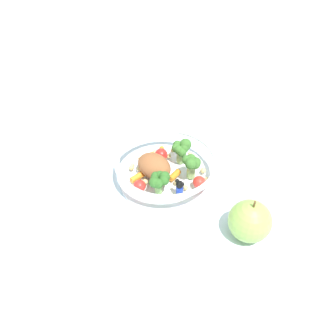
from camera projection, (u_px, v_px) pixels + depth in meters
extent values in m
plane|color=silver|center=(167.00, 178.00, 0.68)|extent=(2.40, 2.40, 0.00)
cylinder|color=white|center=(168.00, 177.00, 0.68)|extent=(0.19, 0.19, 0.01)
torus|color=white|center=(168.00, 161.00, 0.65)|extent=(0.20, 0.20, 0.01)
ellipsoid|color=brown|center=(154.00, 164.00, 0.66)|extent=(0.09, 0.09, 0.05)
cylinder|color=#8EB766|center=(191.00, 171.00, 0.66)|extent=(0.02, 0.02, 0.03)
sphere|color=#386B28|center=(187.00, 160.00, 0.64)|extent=(0.02, 0.02, 0.02)
sphere|color=#386B28|center=(191.00, 164.00, 0.63)|extent=(0.02, 0.02, 0.02)
sphere|color=#386B28|center=(195.00, 164.00, 0.64)|extent=(0.02, 0.02, 0.02)
sphere|color=#386B28|center=(196.00, 161.00, 0.65)|extent=(0.02, 0.02, 0.02)
sphere|color=#386B28|center=(191.00, 159.00, 0.65)|extent=(0.02, 0.02, 0.02)
cylinder|color=#8EB766|center=(181.00, 157.00, 0.70)|extent=(0.02, 0.02, 0.02)
sphere|color=#386B28|center=(176.00, 148.00, 0.68)|extent=(0.02, 0.02, 0.02)
sphere|color=#386B28|center=(179.00, 150.00, 0.67)|extent=(0.02, 0.02, 0.02)
sphere|color=#386B28|center=(182.00, 152.00, 0.67)|extent=(0.02, 0.02, 0.02)
sphere|color=#386B28|center=(184.00, 148.00, 0.68)|extent=(0.02, 0.02, 0.02)
sphere|color=#386B28|center=(185.00, 144.00, 0.68)|extent=(0.02, 0.02, 0.02)
sphere|color=#386B28|center=(183.00, 146.00, 0.69)|extent=(0.02, 0.02, 0.02)
sphere|color=#386B28|center=(177.00, 145.00, 0.68)|extent=(0.02, 0.02, 0.02)
cylinder|color=#7FAD5B|center=(159.00, 188.00, 0.63)|extent=(0.01, 0.01, 0.02)
sphere|color=#2D6023|center=(155.00, 179.00, 0.62)|extent=(0.02, 0.02, 0.02)
sphere|color=#2D6023|center=(154.00, 183.00, 0.61)|extent=(0.02, 0.02, 0.02)
sphere|color=#2D6023|center=(158.00, 184.00, 0.61)|extent=(0.02, 0.02, 0.02)
sphere|color=#2D6023|center=(163.00, 180.00, 0.61)|extent=(0.02, 0.02, 0.02)
sphere|color=#2D6023|center=(162.00, 177.00, 0.62)|extent=(0.02, 0.02, 0.02)
sphere|color=#2D6023|center=(160.00, 175.00, 0.62)|extent=(0.02, 0.02, 0.02)
sphere|color=#2D6023|center=(156.00, 176.00, 0.63)|extent=(0.02, 0.02, 0.02)
cube|color=yellow|center=(179.00, 194.00, 0.63)|extent=(0.02, 0.02, 0.00)
cylinder|color=#1933B2|center=(179.00, 190.00, 0.63)|extent=(0.02, 0.02, 0.02)
sphere|color=black|center=(180.00, 184.00, 0.61)|extent=(0.01, 0.01, 0.01)
sphere|color=black|center=(182.00, 184.00, 0.61)|extent=(0.01, 0.01, 0.01)
sphere|color=black|center=(177.00, 181.00, 0.61)|extent=(0.01, 0.01, 0.01)
cylinder|color=orange|center=(146.00, 157.00, 0.71)|extent=(0.03, 0.03, 0.01)
cylinder|color=orange|center=(175.00, 175.00, 0.66)|extent=(0.03, 0.03, 0.01)
cylinder|color=orange|center=(162.00, 152.00, 0.72)|extent=(0.02, 0.03, 0.01)
cylinder|color=orange|center=(137.00, 177.00, 0.66)|extent=(0.03, 0.03, 0.01)
sphere|color=red|center=(140.00, 186.00, 0.64)|extent=(0.02, 0.02, 0.02)
sphere|color=red|center=(199.00, 182.00, 0.64)|extent=(0.03, 0.03, 0.03)
sphere|color=red|center=(161.00, 155.00, 0.70)|extent=(0.03, 0.03, 0.03)
sphere|color=tan|center=(176.00, 182.00, 0.65)|extent=(0.01, 0.01, 0.01)
sphere|color=#D1B775|center=(167.00, 156.00, 0.71)|extent=(0.01, 0.01, 0.01)
sphere|color=tan|center=(173.00, 150.00, 0.72)|extent=(0.01, 0.01, 0.01)
sphere|color=tan|center=(133.00, 165.00, 0.69)|extent=(0.01, 0.01, 0.01)
sphere|color=tan|center=(139.00, 169.00, 0.68)|extent=(0.01, 0.01, 0.01)
sphere|color=#D1B775|center=(207.00, 179.00, 0.66)|extent=(0.01, 0.01, 0.01)
sphere|color=tan|center=(194.00, 158.00, 0.70)|extent=(0.01, 0.01, 0.01)
sphere|color=tan|center=(203.00, 171.00, 0.67)|extent=(0.01, 0.01, 0.01)
sphere|color=#D1B775|center=(190.00, 154.00, 0.71)|extent=(0.01, 0.01, 0.01)
sphere|color=#D1B775|center=(145.00, 182.00, 0.65)|extent=(0.01, 0.01, 0.01)
sphere|color=tan|center=(131.00, 168.00, 0.68)|extent=(0.01, 0.01, 0.01)
sphere|color=tan|center=(155.00, 152.00, 0.72)|extent=(0.01, 0.01, 0.01)
sphere|color=tan|center=(186.00, 188.00, 0.64)|extent=(0.01, 0.01, 0.01)
sphere|color=#8CB74C|center=(250.00, 221.00, 0.56)|extent=(0.07, 0.07, 0.07)
cylinder|color=brown|center=(254.00, 204.00, 0.53)|extent=(0.00, 0.00, 0.01)
cube|color=white|center=(84.00, 150.00, 0.74)|extent=(0.18, 0.18, 0.01)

